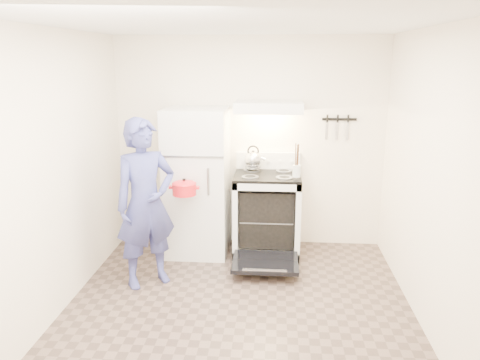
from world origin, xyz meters
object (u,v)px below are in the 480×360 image
(refrigerator, at_px, (198,182))
(stove_body, at_px, (267,215))
(dutch_oven, at_px, (184,189))
(tea_kettle, at_px, (253,158))
(person, at_px, (146,204))

(refrigerator, height_order, stove_body, refrigerator)
(stove_body, distance_m, dutch_oven, 1.12)
(tea_kettle, distance_m, person, 1.47)
(stove_body, bearing_deg, tea_kettle, 140.20)
(stove_body, bearing_deg, refrigerator, -178.23)
(person, xyz_separation_m, dutch_oven, (0.32, 0.35, 0.06))
(stove_body, bearing_deg, dutch_oven, -147.44)
(stove_body, distance_m, tea_kettle, 0.68)
(tea_kettle, bearing_deg, stove_body, -39.80)
(refrigerator, height_order, dutch_oven, refrigerator)
(stove_body, xyz_separation_m, tea_kettle, (-0.17, 0.15, 0.64))
(stove_body, height_order, dutch_oven, dutch_oven)
(refrigerator, xyz_separation_m, person, (-0.37, -0.87, -0.00))
(refrigerator, xyz_separation_m, dutch_oven, (-0.05, -0.52, 0.06))
(refrigerator, relative_size, tea_kettle, 5.60)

